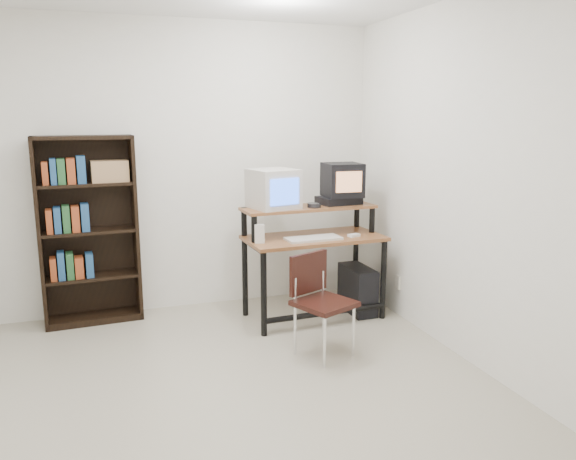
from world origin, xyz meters
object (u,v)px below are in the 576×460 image
object	(u,v)px
pc_tower	(358,289)
bookshelf	(88,228)
crt_monitor	(273,189)
crt_tv	(342,180)
school_chair	(318,294)
computer_desk	(313,241)

from	to	relation	value
pc_tower	bookshelf	xyz separation A→B (m)	(-2.29, 0.52, 0.62)
crt_monitor	crt_tv	distance (m)	0.66
crt_monitor	pc_tower	distance (m)	1.21
crt_tv	pc_tower	bearing A→B (deg)	-53.15
school_chair	bookshelf	world-z (taller)	bookshelf
crt_tv	school_chair	distance (m)	1.29
crt_tv	bookshelf	world-z (taller)	bookshelf
pc_tower	school_chair	world-z (taller)	school_chair
crt_monitor	school_chair	size ratio (longest dim) A/B	0.58
crt_tv	bookshelf	xyz separation A→B (m)	(-2.19, 0.37, -0.37)
computer_desk	pc_tower	xyz separation A→B (m)	(0.43, -0.02, -0.48)
computer_desk	bookshelf	distance (m)	1.93
computer_desk	crt_monitor	world-z (taller)	crt_monitor
crt_monitor	school_chair	xyz separation A→B (m)	(0.08, -0.88, -0.68)
crt_tv	pc_tower	distance (m)	1.01
crt_monitor	pc_tower	size ratio (longest dim) A/B	0.99
computer_desk	pc_tower	size ratio (longest dim) A/B	2.71
crt_tv	bookshelf	distance (m)	2.25
crt_monitor	bookshelf	world-z (taller)	bookshelf
crt_monitor	crt_tv	size ratio (longest dim) A/B	1.34
crt_tv	school_chair	size ratio (longest dim) A/B	0.44
crt_monitor	computer_desk	bearing A→B (deg)	-33.27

